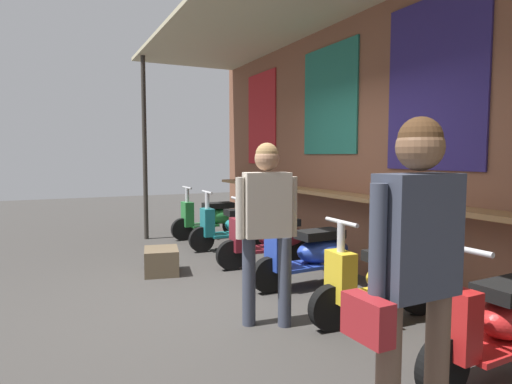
{
  "coord_description": "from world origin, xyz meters",
  "views": [
    {
      "loc": [
        4.21,
        -1.7,
        1.52
      ],
      "look_at": [
        -1.62,
        1.11,
        0.99
      ],
      "focal_mm": 30.8,
      "sensor_mm": 36.0,
      "label": 1
    }
  ],
  "objects_px": {
    "scooter_blue": "(312,253)",
    "shopper_browsing": "(267,215)",
    "shopper_with_handbag": "(415,255)",
    "scooter_red": "(501,322)",
    "scooter_green": "(212,217)",
    "scooter_yellow": "(384,279)",
    "scooter_teal": "(236,225)",
    "scooter_maroon": "(271,238)",
    "merchandise_crate": "(161,261)"
  },
  "relations": [
    {
      "from": "shopper_browsing",
      "to": "merchandise_crate",
      "type": "distance_m",
      "value": 2.35
    },
    {
      "from": "scooter_yellow",
      "to": "shopper_with_handbag",
      "type": "distance_m",
      "value": 2.02
    },
    {
      "from": "scooter_teal",
      "to": "shopper_browsing",
      "type": "bearing_deg",
      "value": 73.09
    },
    {
      "from": "scooter_green",
      "to": "scooter_yellow",
      "type": "height_order",
      "value": "same"
    },
    {
      "from": "scooter_yellow",
      "to": "scooter_red",
      "type": "xyz_separation_m",
      "value": [
        1.15,
        -0.0,
        0.0
      ]
    },
    {
      "from": "shopper_browsing",
      "to": "shopper_with_handbag",
      "type": "bearing_deg",
      "value": 5.99
    },
    {
      "from": "scooter_blue",
      "to": "scooter_maroon",
      "type": "bearing_deg",
      "value": -92.71
    },
    {
      "from": "scooter_teal",
      "to": "shopper_with_handbag",
      "type": "bearing_deg",
      "value": 77.96
    },
    {
      "from": "scooter_teal",
      "to": "scooter_blue",
      "type": "height_order",
      "value": "same"
    },
    {
      "from": "scooter_green",
      "to": "shopper_browsing",
      "type": "height_order",
      "value": "shopper_browsing"
    },
    {
      "from": "scooter_green",
      "to": "scooter_blue",
      "type": "xyz_separation_m",
      "value": [
        3.37,
        -0.0,
        0.0
      ]
    },
    {
      "from": "scooter_green",
      "to": "shopper_with_handbag",
      "type": "height_order",
      "value": "shopper_with_handbag"
    },
    {
      "from": "scooter_yellow",
      "to": "shopper_with_handbag",
      "type": "bearing_deg",
      "value": 54.27
    },
    {
      "from": "shopper_browsing",
      "to": "merchandise_crate",
      "type": "bearing_deg",
      "value": -157.82
    },
    {
      "from": "scooter_teal",
      "to": "scooter_red",
      "type": "bearing_deg",
      "value": 91.31
    },
    {
      "from": "scooter_red",
      "to": "shopper_browsing",
      "type": "relative_size",
      "value": 0.86
    },
    {
      "from": "scooter_maroon",
      "to": "shopper_browsing",
      "type": "xyz_separation_m",
      "value": [
        1.88,
        -1.03,
        0.62
      ]
    },
    {
      "from": "scooter_green",
      "to": "scooter_blue",
      "type": "bearing_deg",
      "value": 88.71
    },
    {
      "from": "shopper_with_handbag",
      "to": "scooter_red",
      "type": "bearing_deg",
      "value": 105.18
    },
    {
      "from": "scooter_green",
      "to": "merchandise_crate",
      "type": "distance_m",
      "value": 2.54
    },
    {
      "from": "scooter_maroon",
      "to": "scooter_red",
      "type": "height_order",
      "value": "same"
    },
    {
      "from": "scooter_maroon",
      "to": "shopper_browsing",
      "type": "distance_m",
      "value": 2.23
    },
    {
      "from": "scooter_teal",
      "to": "scooter_maroon",
      "type": "relative_size",
      "value": 1.0
    },
    {
      "from": "scooter_green",
      "to": "merchandise_crate",
      "type": "height_order",
      "value": "scooter_green"
    },
    {
      "from": "scooter_green",
      "to": "shopper_with_handbag",
      "type": "relative_size",
      "value": 0.82
    },
    {
      "from": "scooter_red",
      "to": "shopper_with_handbag",
      "type": "height_order",
      "value": "shopper_with_handbag"
    },
    {
      "from": "scooter_teal",
      "to": "merchandise_crate",
      "type": "relative_size",
      "value": 2.64
    },
    {
      "from": "scooter_teal",
      "to": "scooter_yellow",
      "type": "bearing_deg",
      "value": 91.31
    },
    {
      "from": "scooter_yellow",
      "to": "scooter_green",
      "type": "bearing_deg",
      "value": -87.43
    },
    {
      "from": "scooter_maroon",
      "to": "scooter_blue",
      "type": "xyz_separation_m",
      "value": [
        1.03,
        0.0,
        0.0
      ]
    },
    {
      "from": "scooter_teal",
      "to": "scooter_red",
      "type": "distance_m",
      "value": 4.64
    },
    {
      "from": "scooter_yellow",
      "to": "shopper_browsing",
      "type": "bearing_deg",
      "value": -17.34
    },
    {
      "from": "scooter_blue",
      "to": "merchandise_crate",
      "type": "xyz_separation_m",
      "value": [
        -1.3,
        -1.46,
        -0.23
      ]
    },
    {
      "from": "scooter_teal",
      "to": "scooter_maroon",
      "type": "bearing_deg",
      "value": 91.31
    },
    {
      "from": "scooter_blue",
      "to": "shopper_with_handbag",
      "type": "xyz_separation_m",
      "value": [
        2.73,
        -1.19,
        0.66
      ]
    },
    {
      "from": "scooter_maroon",
      "to": "shopper_browsing",
      "type": "height_order",
      "value": "shopper_browsing"
    },
    {
      "from": "scooter_yellow",
      "to": "scooter_maroon",
      "type": "bearing_deg",
      "value": -87.43
    },
    {
      "from": "scooter_blue",
      "to": "shopper_with_handbag",
      "type": "bearing_deg",
      "value": 63.79
    },
    {
      "from": "scooter_maroon",
      "to": "scooter_yellow",
      "type": "bearing_deg",
      "value": 93.27
    },
    {
      "from": "scooter_red",
      "to": "shopper_with_handbag",
      "type": "distance_m",
      "value": 1.4
    },
    {
      "from": "scooter_yellow",
      "to": "shopper_browsing",
      "type": "xyz_separation_m",
      "value": [
        -0.37,
        -1.03,
        0.62
      ]
    },
    {
      "from": "shopper_browsing",
      "to": "merchandise_crate",
      "type": "xyz_separation_m",
      "value": [
        -2.15,
        -0.43,
        -0.84
      ]
    },
    {
      "from": "scooter_green",
      "to": "merchandise_crate",
      "type": "xyz_separation_m",
      "value": [
        2.07,
        -1.46,
        -0.23
      ]
    },
    {
      "from": "scooter_blue",
      "to": "shopper_browsing",
      "type": "distance_m",
      "value": 1.47
    },
    {
      "from": "scooter_yellow",
      "to": "scooter_red",
      "type": "distance_m",
      "value": 1.15
    },
    {
      "from": "merchandise_crate",
      "to": "scooter_red",
      "type": "bearing_deg",
      "value": 21.68
    },
    {
      "from": "scooter_yellow",
      "to": "shopper_with_handbag",
      "type": "relative_size",
      "value": 0.82
    },
    {
      "from": "scooter_green",
      "to": "scooter_maroon",
      "type": "xyz_separation_m",
      "value": [
        2.34,
        -0.0,
        0.0
      ]
    },
    {
      "from": "shopper_browsing",
      "to": "scooter_teal",
      "type": "bearing_deg",
      "value": 172.59
    },
    {
      "from": "scooter_blue",
      "to": "shopper_with_handbag",
      "type": "height_order",
      "value": "shopper_with_handbag"
    }
  ]
}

